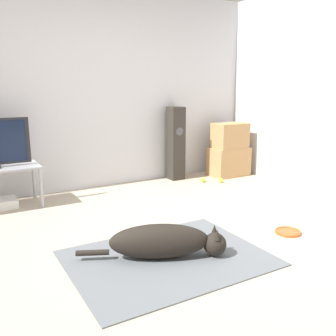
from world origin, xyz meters
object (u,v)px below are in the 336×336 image
(floor_speaker, at_px, (176,143))
(tennis_ball_by_boxes, at_px, (221,181))
(cardboard_box_upper, at_px, (230,136))
(game_console, at_px, (2,203))
(dog, at_px, (165,242))
(tennis_ball_near_speaker, at_px, (203,180))
(frisbee, at_px, (288,232))
(cardboard_box_lower, at_px, (229,162))

(floor_speaker, distance_m, tennis_ball_by_boxes, 0.83)
(cardboard_box_upper, bearing_deg, game_console, 178.52)
(floor_speaker, height_order, tennis_ball_by_boxes, floor_speaker)
(dog, xyz_separation_m, floor_speaker, (1.40, 2.15, 0.38))
(game_console, bearing_deg, tennis_ball_by_boxes, -7.58)
(cardboard_box_upper, height_order, tennis_ball_near_speaker, cardboard_box_upper)
(frisbee, bearing_deg, floor_speaker, 85.90)
(cardboard_box_lower, bearing_deg, cardboard_box_upper, -104.00)
(dog, height_order, tennis_ball_by_boxes, dog)
(floor_speaker, bearing_deg, game_console, -176.42)
(floor_speaker, distance_m, tennis_ball_near_speaker, 0.65)
(dog, relative_size, floor_speaker, 1.04)
(cardboard_box_lower, bearing_deg, game_console, 178.79)
(game_console, bearing_deg, dog, -64.49)
(cardboard_box_lower, bearing_deg, floor_speaker, 165.05)
(cardboard_box_lower, bearing_deg, dog, -138.68)
(tennis_ball_near_speaker, xyz_separation_m, game_console, (-2.58, 0.22, 0.02))
(cardboard_box_upper, relative_size, tennis_ball_by_boxes, 7.47)
(tennis_ball_by_boxes, bearing_deg, dog, -138.21)
(floor_speaker, height_order, tennis_ball_near_speaker, floor_speaker)
(frisbee, relative_size, game_console, 0.74)
(tennis_ball_by_boxes, bearing_deg, game_console, 172.42)
(dog, xyz_separation_m, tennis_ball_near_speaker, (1.63, 1.78, -0.11))
(floor_speaker, bearing_deg, tennis_ball_near_speaker, -58.01)
(cardboard_box_upper, bearing_deg, tennis_ball_by_boxes, -142.18)
(cardboard_box_lower, bearing_deg, tennis_ball_by_boxes, -141.06)
(tennis_ball_by_boxes, bearing_deg, tennis_ball_near_speaker, 142.42)
(cardboard_box_upper, xyz_separation_m, tennis_ball_by_boxes, (-0.37, -0.29, -0.57))
(tennis_ball_near_speaker, bearing_deg, floor_speaker, 121.99)
(cardboard_box_upper, bearing_deg, cardboard_box_lower, 76.00)
(dog, height_order, cardboard_box_upper, cardboard_box_upper)
(floor_speaker, relative_size, tennis_ball_near_speaker, 15.75)
(dog, distance_m, tennis_ball_by_boxes, 2.45)
(game_console, bearing_deg, frisbee, -44.07)
(tennis_ball_near_speaker, distance_m, game_console, 2.59)
(dog, xyz_separation_m, frisbee, (1.24, -0.12, -0.13))
(frisbee, relative_size, tennis_ball_near_speaker, 3.52)
(frisbee, bearing_deg, tennis_ball_near_speaker, 78.39)
(cardboard_box_upper, relative_size, game_console, 1.56)
(cardboard_box_lower, xyz_separation_m, game_console, (-3.16, 0.07, -0.16))
(floor_speaker, distance_m, game_console, 2.41)
(cardboard_box_upper, height_order, floor_speaker, floor_speaker)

